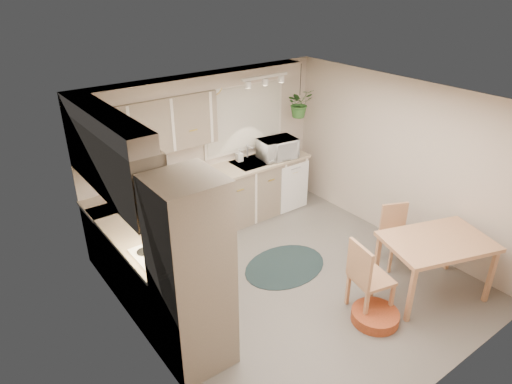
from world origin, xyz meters
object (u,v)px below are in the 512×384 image
(braided_rug, at_px, (285,266))
(pet_bed, at_px, (375,316))
(chair_back, at_px, (398,238))
(dining_table, at_px, (433,267))
(microwave, at_px, (278,146))
(chair_left, at_px, (372,277))

(braided_rug, height_order, pet_bed, pet_bed)
(chair_back, bearing_deg, dining_table, 100.08)
(chair_back, relative_size, braided_rug, 0.70)
(chair_back, height_order, microwave, microwave)
(chair_left, relative_size, chair_back, 1.11)
(braided_rug, distance_m, microwave, 2.03)
(braided_rug, bearing_deg, chair_back, -34.17)
(chair_back, bearing_deg, pet_bed, 52.54)
(braided_rug, xyz_separation_m, pet_bed, (0.15, -1.46, 0.06))
(dining_table, height_order, microwave, microwave)
(dining_table, relative_size, braided_rug, 1.02)
(chair_left, bearing_deg, pet_bed, -14.47)
(pet_bed, xyz_separation_m, microwave, (0.81, 2.83, 1.08))
(dining_table, distance_m, pet_bed, 1.01)
(dining_table, distance_m, braided_rug, 1.92)
(chair_left, distance_m, pet_bed, 0.46)
(dining_table, xyz_separation_m, microwave, (-0.14, 2.90, 0.75))
(pet_bed, height_order, microwave, microwave)
(chair_left, height_order, pet_bed, chair_left)
(dining_table, bearing_deg, chair_back, 75.58)
(dining_table, bearing_deg, pet_bed, 176.23)
(chair_back, distance_m, braided_rug, 1.59)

